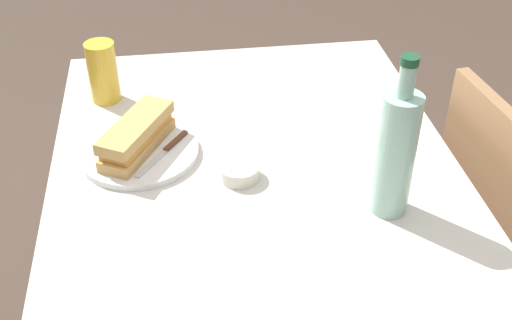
{
  "coord_description": "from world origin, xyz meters",
  "views": [
    {
      "loc": [
        1.06,
        -0.15,
        1.56
      ],
      "look_at": [
        0.0,
        0.0,
        0.78
      ],
      "focal_mm": 45.77,
      "sensor_mm": 36.0,
      "label": 1
    }
  ],
  "objects": [
    {
      "name": "dining_table",
      "position": [
        0.0,
        0.0,
        0.64
      ],
      "size": [
        1.09,
        0.84,
        0.76
      ],
      "color": "beige",
      "rests_on": "ground"
    },
    {
      "name": "chair_far",
      "position": [
        0.01,
        0.62,
        0.5
      ],
      "size": [
        0.44,
        0.44,
        0.87
      ],
      "color": "#936B47",
      "rests_on": "ground"
    },
    {
      "name": "plate_near",
      "position": [
        -0.08,
        -0.24,
        0.77
      ],
      "size": [
        0.25,
        0.25,
        0.01
      ],
      "primitive_type": "cylinder",
      "color": "white",
      "rests_on": "dining_table"
    },
    {
      "name": "baguette_sandwich_near",
      "position": [
        -0.08,
        -0.24,
        0.81
      ],
      "size": [
        0.22,
        0.16,
        0.07
      ],
      "color": "tan",
      "rests_on": "plate_near"
    },
    {
      "name": "knife_near",
      "position": [
        -0.06,
        -0.18,
        0.78
      ],
      "size": [
        0.15,
        0.11,
        0.01
      ],
      "color": "silver",
      "rests_on": "plate_near"
    },
    {
      "name": "water_bottle",
      "position": [
        0.16,
        0.23,
        0.89
      ],
      "size": [
        0.07,
        0.07,
        0.32
      ],
      "color": "#99C6B7",
      "rests_on": "dining_table"
    },
    {
      "name": "beer_glass",
      "position": [
        -0.32,
        -0.32,
        0.83
      ],
      "size": [
        0.07,
        0.07,
        0.15
      ],
      "primitive_type": "cylinder",
      "color": "gold",
      "rests_on": "dining_table"
    },
    {
      "name": "olive_bowl",
      "position": [
        0.03,
        -0.04,
        0.78
      ],
      "size": [
        0.08,
        0.08,
        0.03
      ],
      "primitive_type": "cylinder",
      "color": "silver",
      "rests_on": "dining_table"
    }
  ]
}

